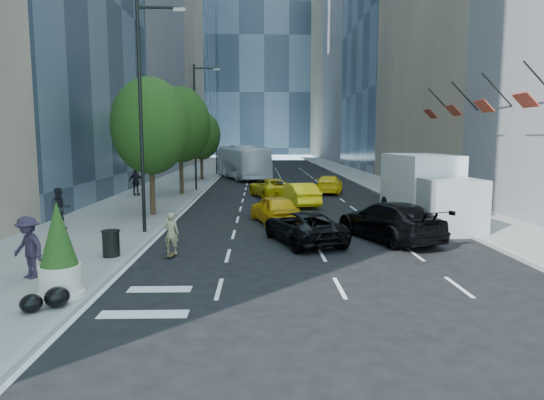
{
  "coord_description": "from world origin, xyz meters",
  "views": [
    {
      "loc": [
        -1.32,
        -17.58,
        4.32
      ],
      "look_at": [
        -0.77,
        3.73,
        1.6
      ],
      "focal_mm": 32.0,
      "sensor_mm": 36.0,
      "label": 1
    }
  ],
  "objects_px": {
    "box_truck": "(427,189)",
    "planter_shrub": "(59,252)",
    "trash_can": "(111,244)",
    "black_sedan_mercedes": "(389,221)",
    "city_bus": "(242,162)",
    "black_sedan_lincoln": "(304,227)",
    "skateboarder": "(171,236)"
  },
  "relations": [
    {
      "from": "black_sedan_lincoln",
      "to": "trash_can",
      "type": "bearing_deg",
      "value": 3.5
    },
    {
      "from": "city_bus",
      "to": "box_truck",
      "type": "bearing_deg",
      "value": -85.56
    },
    {
      "from": "skateboarder",
      "to": "black_sedan_lincoln",
      "type": "distance_m",
      "value": 5.54
    },
    {
      "from": "planter_shrub",
      "to": "skateboarder",
      "type": "bearing_deg",
      "value": 67.27
    },
    {
      "from": "skateboarder",
      "to": "city_bus",
      "type": "bearing_deg",
      "value": -85.65
    },
    {
      "from": "planter_shrub",
      "to": "trash_can",
      "type": "bearing_deg",
      "value": 90.0
    },
    {
      "from": "black_sedan_lincoln",
      "to": "city_bus",
      "type": "distance_m",
      "value": 32.93
    },
    {
      "from": "black_sedan_lincoln",
      "to": "city_bus",
      "type": "relative_size",
      "value": 0.37
    },
    {
      "from": "trash_can",
      "to": "planter_shrub",
      "type": "bearing_deg",
      "value": -90.0
    },
    {
      "from": "skateboarder",
      "to": "black_sedan_mercedes",
      "type": "xyz_separation_m",
      "value": [
        8.75,
        2.74,
        0.05
      ]
    },
    {
      "from": "city_bus",
      "to": "planter_shrub",
      "type": "distance_m",
      "value": 40.01
    },
    {
      "from": "black_sedan_lincoln",
      "to": "black_sedan_mercedes",
      "type": "height_order",
      "value": "black_sedan_mercedes"
    },
    {
      "from": "skateboarder",
      "to": "trash_can",
      "type": "relative_size",
      "value": 1.72
    },
    {
      "from": "skateboarder",
      "to": "box_truck",
      "type": "bearing_deg",
      "value": -143.8
    },
    {
      "from": "city_bus",
      "to": "black_sedan_lincoln",
      "type": "bearing_deg",
      "value": -99.24
    },
    {
      "from": "skateboarder",
      "to": "city_bus",
      "type": "height_order",
      "value": "city_bus"
    },
    {
      "from": "city_bus",
      "to": "trash_can",
      "type": "xyz_separation_m",
      "value": [
        -3.4,
        -35.46,
        -1.19
      ]
    },
    {
      "from": "trash_can",
      "to": "planter_shrub",
      "type": "height_order",
      "value": "planter_shrub"
    },
    {
      "from": "black_sedan_lincoln",
      "to": "box_truck",
      "type": "height_order",
      "value": "box_truck"
    },
    {
      "from": "skateboarder",
      "to": "planter_shrub",
      "type": "xyz_separation_m",
      "value": [
        -2.05,
        -4.89,
        0.59
      ]
    },
    {
      "from": "trash_can",
      "to": "black_sedan_mercedes",
      "type": "bearing_deg",
      "value": 16.62
    },
    {
      "from": "trash_can",
      "to": "black_sedan_lincoln",
      "type": "bearing_deg",
      "value": 21.2
    },
    {
      "from": "black_sedan_mercedes",
      "to": "trash_can",
      "type": "bearing_deg",
      "value": -3.76
    },
    {
      "from": "trash_can",
      "to": "planter_shrub",
      "type": "distance_m",
      "value": 4.47
    },
    {
      "from": "city_bus",
      "to": "trash_can",
      "type": "height_order",
      "value": "city_bus"
    },
    {
      "from": "black_sedan_mercedes",
      "to": "planter_shrub",
      "type": "height_order",
      "value": "planter_shrub"
    },
    {
      "from": "box_truck",
      "to": "planter_shrub",
      "type": "xyz_separation_m",
      "value": [
        -13.78,
        -11.56,
        -0.41
      ]
    },
    {
      "from": "black_sedan_lincoln",
      "to": "planter_shrub",
      "type": "distance_m",
      "value": 10.11
    },
    {
      "from": "black_sedan_lincoln",
      "to": "black_sedan_mercedes",
      "type": "relative_size",
      "value": 0.84
    },
    {
      "from": "skateboarder",
      "to": "trash_can",
      "type": "height_order",
      "value": "skateboarder"
    },
    {
      "from": "black_sedan_mercedes",
      "to": "black_sedan_lincoln",
      "type": "bearing_deg",
      "value": -13.14
    },
    {
      "from": "box_truck",
      "to": "planter_shrub",
      "type": "relative_size",
      "value": 2.92
    }
  ]
}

